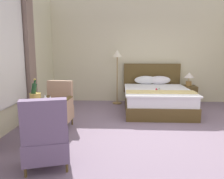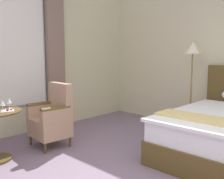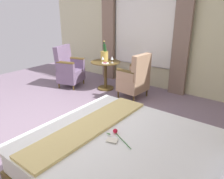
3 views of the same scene
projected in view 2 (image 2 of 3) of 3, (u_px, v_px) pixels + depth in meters
The scene contains 5 objects.
floor_lamp_brass at pixel (192, 59), 4.51m from camera, with size 0.29×0.29×1.64m.
wine_glass_near_bucket at pixel (2, 104), 3.15m from camera, with size 0.07×0.07×0.16m.
wine_glass_near_edge at pixel (9, 101), 3.36m from camera, with size 0.07×0.07×0.15m.
snack_plate at pixel (8, 111), 3.22m from camera, with size 0.17×0.17×0.04m.
armchair_by_window at pixel (52, 117), 3.84m from camera, with size 0.60×0.55×0.96m.
Camera 2 is at (1.23, -1.73, 1.37)m, focal length 40.00 mm.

